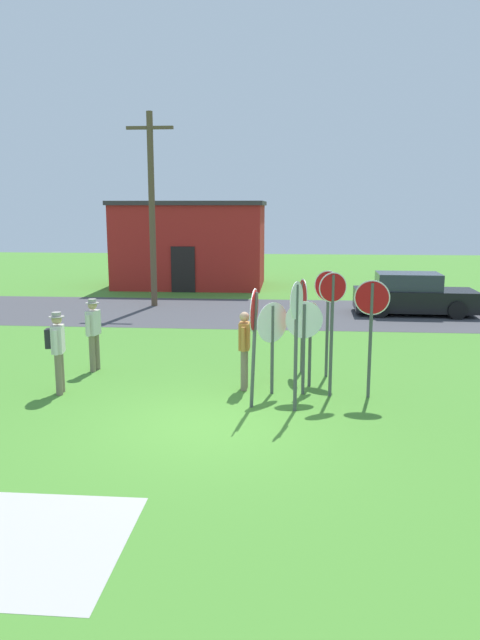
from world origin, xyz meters
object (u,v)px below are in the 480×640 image
Objects in this scene: stop_sign_tallest at (328,305)px; stop_sign_low_front at (272,332)px; stop_sign_far_back at (304,331)px; stop_sign_rear_right at (303,309)px; stop_sign_nearest at (332,316)px; person_with_sunhat at (57,347)px; stop_sign_leaning_right at (310,330)px; person_holding_notes at (244,346)px; person_in_dark_shirt at (94,330)px; stop_sign_leaning_left at (254,326)px; stop_sign_center_cluster at (371,319)px; stop_sign_rear_left at (296,324)px; utility_pole at (152,207)px; parked_car_on_street at (413,295)px.

stop_sign_low_front is (-1.21, -1.40, -0.35)m from stop_sign_tallest.
stop_sign_far_back is 0.88× the size of stop_sign_rear_right.
stop_sign_nearest is 5.72m from person_with_sunhat.
person_holding_notes is (-1.40, -0.31, -0.30)m from stop_sign_leaning_right.
stop_sign_low_front is at bearing -130.95° from stop_sign_tallest.
person_in_dark_shirt is at bearing 162.21° from person_holding_notes.
stop_sign_rear_right is 2.80m from stop_sign_leaning_left.
stop_sign_center_cluster is 2.46m from stop_sign_leaning_left.
stop_sign_rear_left is 1.12× the size of stop_sign_rear_right.
utility_pole is 13.41m from stop_sign_rear_left.
parked_car_on_street is 10.79m from stop_sign_far_back.
utility_pole is at bearing 119.19° from stop_sign_leaning_right.
parked_car_on_street is at bearing 64.62° from stop_sign_leaning_left.
stop_sign_low_front is at bearing 177.52° from stop_sign_center_cluster.
person_in_dark_shirt is at bearing 166.28° from stop_sign_center_cluster.
stop_sign_low_front is 0.80× the size of stop_sign_center_cluster.
stop_sign_far_back is at bearing 170.07° from stop_sign_nearest.
stop_sign_nearest reaches higher than person_with_sunhat.
stop_sign_low_front is at bearing -144.46° from stop_sign_leaning_right.
stop_sign_nearest is (-3.62, -10.03, 1.01)m from parked_car_on_street.
person_with_sunhat is (-5.26, -0.94, -0.24)m from stop_sign_leaning_right.
stop_sign_center_cluster is (7.01, -11.07, -2.23)m from utility_pole.
utility_pole is 2.87× the size of stop_sign_nearest.
person_in_dark_shirt is (-4.76, 2.50, -0.72)m from stop_sign_rear_left.
person_holding_notes is (-1.25, 0.24, -0.39)m from stop_sign_far_back.
stop_sign_leaning_left reaches higher than stop_sign_leaning_right.
stop_sign_leaning_right is 1.08× the size of person_in_dark_shirt.
utility_pole reaches higher than stop_sign_low_front.
person_with_sunhat is at bearing -95.34° from person_in_dark_shirt.
utility_pole is at bearing 114.50° from stop_sign_rear_left.
stop_sign_tallest is 1.05× the size of stop_sign_leaning_left.
utility_pole is 3.96× the size of stop_sign_leaning_right.
stop_sign_rear_left is 1.27× the size of stop_sign_far_back.
parked_car_on_street is at bearing 66.75° from stop_sign_leaning_right.
stop_sign_leaning_right is (1.13, 1.49, -0.37)m from stop_sign_leaning_left.
stop_sign_low_front is 0.99m from stop_sign_leaning_right.
stop_sign_far_back is 5.15m from person_in_dark_shirt.
parked_car_on_street is 10.22m from stop_sign_leaning_right.
parked_car_on_street is 2.24× the size of stop_sign_low_front.
person_in_dark_shirt is (-9.12, -8.50, 0.30)m from parked_car_on_street.
stop_sign_leaning_left reaches higher than parked_car_on_street.
person_in_dark_shirt is (-5.09, 0.87, -0.27)m from stop_sign_leaning_right.
stop_sign_tallest is at bearing 63.56° from stop_sign_leaning_right.
person_holding_notes is 0.97× the size of person_in_dark_shirt.
stop_sign_rear_left reaches higher than stop_sign_rear_right.
stop_sign_center_cluster is at bearing -4.52° from stop_sign_far_back.
parked_car_on_street is at bearing 60.73° from person_holding_notes.
stop_sign_rear_right is (-4.18, -8.24, 0.84)m from parked_car_on_street.
stop_sign_tallest is at bearing 49.05° from stop_sign_low_front.
stop_sign_tallest is 1.10× the size of stop_sign_rear_right.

